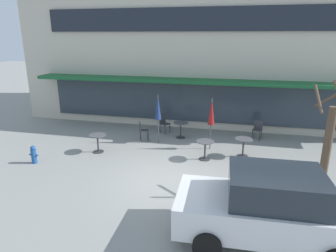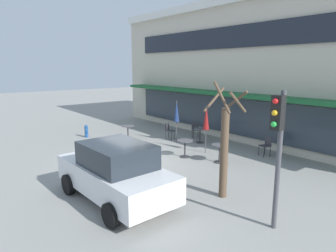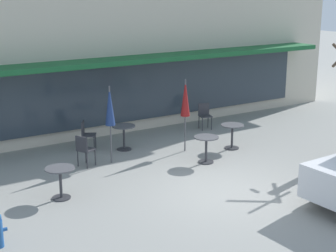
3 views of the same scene
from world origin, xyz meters
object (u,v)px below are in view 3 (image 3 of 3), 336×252
at_px(cafe_table_near_wall, 206,145).
at_px(patio_umbrella_green_folded, 110,107).
at_px(cafe_table_streetside, 124,133).
at_px(cafe_chair_2, 205,114).
at_px(cafe_table_mid_patio, 232,132).
at_px(patio_umbrella_cream_folded, 185,98).
at_px(cafe_chair_0, 86,133).
at_px(cafe_chair_1, 84,148).
at_px(cafe_table_by_tree, 60,178).

height_order(cafe_table_near_wall, patio_umbrella_green_folded, patio_umbrella_green_folded).
distance_m(cafe_table_streetside, cafe_chair_2, 3.58).
relative_size(cafe_table_mid_patio, patio_umbrella_cream_folded, 0.35).
relative_size(patio_umbrella_green_folded, cafe_chair_0, 2.47).
distance_m(cafe_table_mid_patio, cafe_chair_2, 2.41).
relative_size(cafe_table_near_wall, cafe_table_streetside, 1.00).
relative_size(cafe_table_streetside, patio_umbrella_green_folded, 0.35).
bearing_deg(patio_umbrella_green_folded, cafe_table_near_wall, -32.13).
distance_m(cafe_table_mid_patio, patio_umbrella_green_folded, 3.97).
relative_size(cafe_table_near_wall, cafe_chair_1, 0.85).
bearing_deg(cafe_chair_1, cafe_chair_0, 64.02).
xyz_separation_m(cafe_table_streetside, cafe_chair_1, (-1.64, -0.78, 0.01)).
distance_m(cafe_table_near_wall, cafe_table_mid_patio, 1.59).
relative_size(cafe_table_by_tree, cafe_chair_1, 0.85).
bearing_deg(cafe_chair_2, cafe_chair_0, -179.33).
bearing_deg(patio_umbrella_cream_folded, cafe_table_streetside, 143.61).
bearing_deg(cafe_table_near_wall, patio_umbrella_cream_folded, 85.64).
xyz_separation_m(cafe_table_mid_patio, cafe_chair_1, (-4.50, 0.89, 0.01)).
bearing_deg(cafe_table_streetside, patio_umbrella_green_folded, -134.82).
relative_size(patio_umbrella_green_folded, cafe_chair_2, 2.47).
xyz_separation_m(cafe_table_streetside, patio_umbrella_cream_folded, (1.50, -1.10, 1.11)).
height_order(cafe_table_near_wall, cafe_table_by_tree, same).
relative_size(cafe_table_streetside, cafe_table_mid_patio, 1.00).
xyz_separation_m(cafe_table_mid_patio, cafe_chair_0, (-3.83, 2.27, 0.01)).
xyz_separation_m(patio_umbrella_cream_folded, cafe_chair_0, (-2.46, 1.70, -1.10)).
xyz_separation_m(cafe_table_near_wall, patio_umbrella_green_folded, (-2.27, 1.43, 1.11)).
relative_size(cafe_table_by_tree, patio_umbrella_green_folded, 0.35).
bearing_deg(cafe_chair_0, cafe_chair_1, -115.98).
bearing_deg(cafe_table_mid_patio, patio_umbrella_cream_folded, 157.41).
bearing_deg(cafe_table_streetside, patio_umbrella_cream_folded, -36.39).
bearing_deg(cafe_chair_1, patio_umbrella_green_folded, -7.00).
bearing_deg(cafe_table_near_wall, cafe_table_mid_patio, 23.31).
xyz_separation_m(cafe_table_streetside, patio_umbrella_green_folded, (-0.87, -0.87, 1.11)).
relative_size(cafe_chair_0, cafe_chair_2, 1.00).
bearing_deg(cafe_table_near_wall, cafe_chair_1, 153.43).
distance_m(cafe_table_by_tree, cafe_chair_2, 7.27).
height_order(cafe_table_near_wall, cafe_chair_2, cafe_chair_2).
distance_m(cafe_table_by_tree, patio_umbrella_cream_folded, 4.86).
xyz_separation_m(cafe_table_near_wall, cafe_table_streetside, (-1.41, 2.30, 0.00)).
distance_m(cafe_table_near_wall, cafe_table_streetside, 2.69).
xyz_separation_m(cafe_table_near_wall, patio_umbrella_cream_folded, (0.09, 1.19, 1.11)).
relative_size(cafe_table_streetside, cafe_chair_0, 0.85).
relative_size(cafe_table_mid_patio, cafe_chair_0, 0.85).
relative_size(cafe_table_by_tree, cafe_chair_2, 0.85).
distance_m(cafe_table_near_wall, patio_umbrella_green_folded, 2.90).
height_order(cafe_table_mid_patio, cafe_chair_2, cafe_chair_2).
relative_size(cafe_table_by_tree, cafe_table_mid_patio, 1.00).
bearing_deg(cafe_table_by_tree, cafe_chair_0, 57.00).
height_order(cafe_table_near_wall, cafe_chair_1, cafe_chair_1).
bearing_deg(patio_umbrella_green_folded, patio_umbrella_cream_folded, -5.60).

